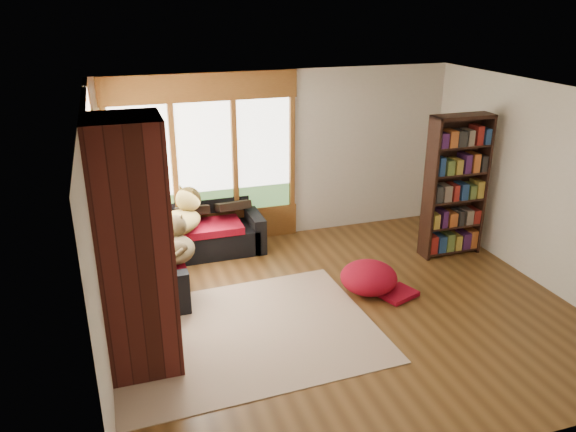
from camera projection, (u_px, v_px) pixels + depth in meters
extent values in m
plane|color=#4C3015|center=(344.00, 309.00, 6.90)|extent=(5.50, 5.50, 0.00)
plane|color=white|center=(353.00, 96.00, 5.95)|extent=(5.50, 5.50, 0.00)
cube|color=silver|center=(282.00, 156.00, 8.64)|extent=(5.50, 0.04, 2.60)
cube|color=silver|center=(483.00, 323.00, 4.21)|extent=(5.50, 0.04, 2.60)
cube|color=silver|center=(96.00, 241.00, 5.63)|extent=(0.04, 5.00, 2.60)
cube|color=silver|center=(544.00, 187.00, 7.22)|extent=(0.04, 5.00, 2.60)
cube|color=brown|center=(205.00, 160.00, 8.24)|extent=(2.82, 0.10, 1.90)
cube|color=white|center=(205.00, 160.00, 8.24)|extent=(2.54, 0.09, 1.62)
cube|color=brown|center=(98.00, 198.00, 6.68)|extent=(0.10, 2.62, 1.90)
cube|color=white|center=(98.00, 198.00, 6.68)|extent=(0.09, 2.36, 1.62)
cube|color=#6A7A4C|center=(96.00, 148.00, 7.28)|extent=(0.03, 0.72, 0.90)
cube|color=#471914|center=(135.00, 250.00, 5.42)|extent=(0.70, 0.70, 2.60)
cube|color=black|center=(184.00, 245.00, 8.16)|extent=(2.20, 0.90, 0.42)
cube|color=black|center=(179.00, 212.00, 8.32)|extent=(2.20, 0.20, 0.38)
cube|color=black|center=(250.00, 231.00, 8.41)|extent=(0.20, 0.90, 0.60)
cube|color=maroon|center=(177.00, 232.00, 7.92)|extent=(1.90, 0.66, 0.12)
cube|color=black|center=(142.00, 271.00, 7.39)|extent=(0.90, 2.20, 0.42)
cube|color=black|center=(110.00, 247.00, 7.15)|extent=(0.20, 2.20, 0.38)
cube|color=black|center=(148.00, 302.00, 6.48)|extent=(0.90, 0.20, 0.60)
cube|color=maroon|center=(152.00, 263.00, 7.02)|extent=(0.66, 1.20, 0.12)
cube|color=maroon|center=(145.00, 234.00, 7.86)|extent=(0.66, 0.66, 0.12)
cube|color=beige|center=(243.00, 333.00, 6.40)|extent=(3.09, 2.41, 0.01)
cube|color=black|center=(481.00, 184.00, 8.16)|extent=(0.04, 0.30, 2.08)
cube|color=black|center=(429.00, 190.00, 7.92)|extent=(0.04, 0.30, 2.08)
cube|color=black|center=(450.00, 184.00, 8.16)|extent=(0.89, 0.02, 2.08)
cube|color=black|center=(448.00, 249.00, 8.40)|extent=(0.81, 0.28, 0.03)
cube|color=black|center=(451.00, 225.00, 8.25)|extent=(0.81, 0.28, 0.03)
cube|color=black|center=(454.00, 199.00, 8.11)|extent=(0.81, 0.28, 0.03)
cube|color=black|center=(457.00, 173.00, 7.96)|extent=(0.81, 0.28, 0.03)
cube|color=black|center=(460.00, 146.00, 7.82)|extent=(0.81, 0.28, 0.03)
cube|color=black|center=(463.00, 118.00, 7.67)|extent=(0.81, 0.28, 0.03)
cube|color=#726659|center=(456.00, 187.00, 8.02)|extent=(0.77, 0.22, 1.92)
ellipsoid|color=maroon|center=(369.00, 277.00, 7.24)|extent=(0.88, 0.88, 0.40)
ellipsoid|color=olive|center=(174.00, 216.00, 7.76)|extent=(1.04, 1.03, 0.30)
sphere|color=olive|center=(188.00, 199.00, 7.97)|extent=(0.51, 0.51, 0.36)
cone|color=olive|center=(185.00, 190.00, 7.87)|extent=(0.19, 0.19, 0.16)
ellipsoid|color=#3B2E1B|center=(176.00, 242.00, 7.03)|extent=(0.57, 0.79, 0.25)
sphere|color=#3B2E1B|center=(175.00, 225.00, 7.23)|extent=(0.33, 0.33, 0.30)
cone|color=#3B2E1B|center=(174.00, 218.00, 7.15)|extent=(0.12, 0.12, 0.13)
cube|color=black|center=(226.00, 198.00, 8.33)|extent=(0.45, 0.12, 0.45)
cube|color=black|center=(186.00, 202.00, 8.16)|extent=(0.45, 0.12, 0.45)
cube|color=black|center=(121.00, 221.00, 7.48)|extent=(0.45, 0.12, 0.45)
cube|color=black|center=(126.00, 254.00, 6.51)|extent=(0.45, 0.12, 0.45)
cube|color=maroon|center=(144.00, 207.00, 7.98)|extent=(0.42, 0.12, 0.42)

